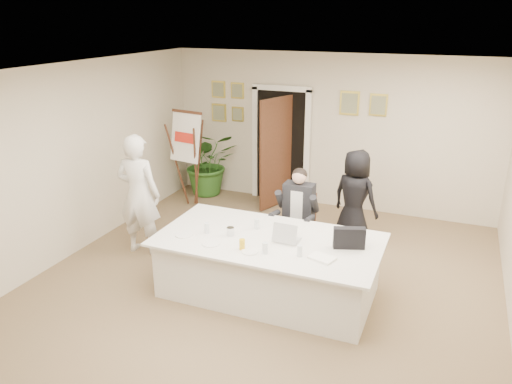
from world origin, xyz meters
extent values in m
plane|color=brown|center=(0.00, 0.00, 0.00)|extent=(7.00, 7.00, 0.00)
cube|color=white|center=(0.00, 0.00, 2.80)|extent=(6.00, 7.00, 0.02)
cube|color=beige|center=(0.00, 3.50, 1.40)|extent=(6.00, 0.10, 2.80)
cube|color=beige|center=(0.00, -3.50, 1.40)|extent=(6.00, 0.10, 2.80)
cube|color=beige|center=(-3.00, 0.00, 1.40)|extent=(0.10, 7.00, 2.80)
cube|color=black|center=(-0.90, 3.47, 1.05)|extent=(0.92, 0.06, 2.10)
cube|color=white|center=(-1.42, 3.44, 1.05)|extent=(0.10, 0.06, 2.20)
cube|color=white|center=(-0.38, 3.44, 1.05)|extent=(0.10, 0.06, 2.20)
cube|color=#3A2212|center=(-0.85, 3.05, 1.03)|extent=(0.33, 0.81, 2.02)
cube|color=silver|center=(0.13, 0.09, 0.38)|extent=(2.61, 1.31, 0.75)
cube|color=silver|center=(0.13, 0.09, 0.76)|extent=(2.79, 1.49, 0.03)
cube|color=white|center=(-2.31, 2.36, 1.34)|extent=(0.64, 0.29, 0.87)
imported|color=white|center=(-2.07, 0.50, 0.91)|extent=(0.71, 0.50, 1.83)
imported|color=black|center=(0.83, 2.00, 0.76)|extent=(0.86, 0.70, 1.52)
imported|color=#29591D|center=(-2.33, 3.20, 0.64)|extent=(1.48, 1.41, 1.28)
cube|color=black|center=(1.12, 0.21, 0.91)|extent=(0.39, 0.22, 0.26)
cube|color=white|center=(0.90, -0.20, 0.79)|extent=(0.33, 0.28, 0.03)
cylinder|color=white|center=(-0.89, -0.22, 0.78)|extent=(0.24, 0.24, 0.01)
cylinder|color=white|center=(-0.46, -0.32, 0.78)|extent=(0.27, 0.27, 0.01)
cylinder|color=white|center=(0.06, -0.35, 0.78)|extent=(0.26, 0.26, 0.01)
cylinder|color=silver|center=(-0.65, -0.05, 0.84)|extent=(0.06, 0.06, 0.14)
cylinder|color=silver|center=(0.24, -0.31, 0.84)|extent=(0.08, 0.08, 0.14)
cylinder|color=silver|center=(0.64, -0.23, 0.84)|extent=(0.06, 0.06, 0.14)
cylinder|color=silver|center=(-0.11, 0.31, 0.84)|extent=(0.07, 0.07, 0.14)
cylinder|color=gold|center=(-0.05, -0.31, 0.84)|extent=(0.08, 0.08, 0.13)
cylinder|color=silver|center=(-0.34, -0.01, 0.83)|extent=(0.10, 0.10, 0.11)
camera|label=1|loc=(2.14, -5.22, 3.43)|focal=35.00mm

